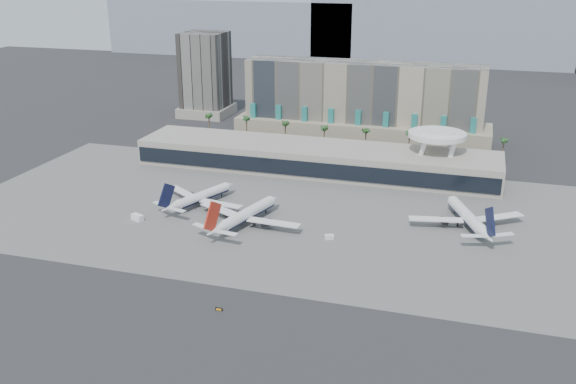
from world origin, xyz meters
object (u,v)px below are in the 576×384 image
(service_vehicle_a, at_px, (137,217))
(airliner_left, at_px, (200,197))
(taxiway_sign, at_px, (219,309))
(airliner_centre, at_px, (245,215))
(airliner_right, at_px, (468,217))
(service_vehicle_b, at_px, (329,237))

(service_vehicle_a, bearing_deg, airliner_left, 75.50)
(taxiway_sign, bearing_deg, airliner_left, 114.58)
(airliner_left, bearing_deg, airliner_centre, -7.84)
(airliner_left, xyz_separation_m, airliner_right, (105.40, 8.03, 0.34))
(airliner_right, distance_m, service_vehicle_a, 125.63)
(airliner_centre, distance_m, taxiway_sign, 63.10)
(airliner_centre, relative_size, airliner_right, 1.05)
(airliner_left, distance_m, service_vehicle_b, 60.86)
(service_vehicle_a, xyz_separation_m, service_vehicle_b, (74.80, 4.18, -0.36))
(airliner_left, xyz_separation_m, service_vehicle_a, (-16.61, -21.78, -2.46))
(airliner_centre, bearing_deg, service_vehicle_a, -153.92)
(airliner_left, relative_size, service_vehicle_a, 8.13)
(airliner_left, bearing_deg, airliner_right, 25.88)
(airliner_right, xyz_separation_m, taxiway_sign, (-66.06, -83.27, -3.51))
(airliner_left, height_order, service_vehicle_b, airliner_left)
(service_vehicle_b, bearing_deg, airliner_centre, 150.17)
(airliner_centre, height_order, service_vehicle_b, airliner_centre)
(airliner_centre, distance_m, service_vehicle_a, 42.22)
(airliner_centre, distance_m, service_vehicle_b, 33.76)
(service_vehicle_b, bearing_deg, taxiway_sign, -131.70)
(airliner_right, height_order, service_vehicle_a, airliner_right)
(airliner_right, relative_size, service_vehicle_a, 8.85)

